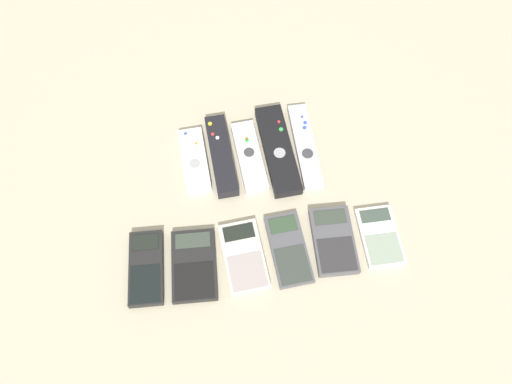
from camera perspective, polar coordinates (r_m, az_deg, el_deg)
ground_plane at (r=1.00m, az=0.30°, el=-2.11°), size 3.00×3.00×0.00m
remote_0 at (r=1.06m, az=-7.08°, el=3.64°), size 0.06×0.15×0.02m
remote_1 at (r=1.05m, az=-3.99°, el=4.20°), size 0.05×0.19×0.03m
remote_2 at (r=1.06m, az=-0.87°, el=4.12°), size 0.06×0.17×0.02m
remote_3 at (r=1.06m, az=2.51°, el=4.84°), size 0.07×0.22×0.03m
remote_4 at (r=1.07m, az=5.63°, el=5.27°), size 0.04×0.21×0.02m
calculator_0 at (r=0.97m, az=-12.45°, el=-8.46°), size 0.07×0.15×0.02m
calculator_1 at (r=0.96m, az=-7.10°, el=-8.30°), size 0.09×0.15×0.02m
calculator_2 at (r=0.96m, az=-1.41°, el=-7.36°), size 0.08×0.15×0.01m
calculator_3 at (r=0.97m, az=3.74°, el=-6.52°), size 0.07×0.15×0.01m
calculator_4 at (r=0.98m, az=8.85°, el=-5.52°), size 0.09×0.14×0.02m
calculator_5 at (r=1.00m, az=13.96°, el=-4.91°), size 0.08×0.12×0.01m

